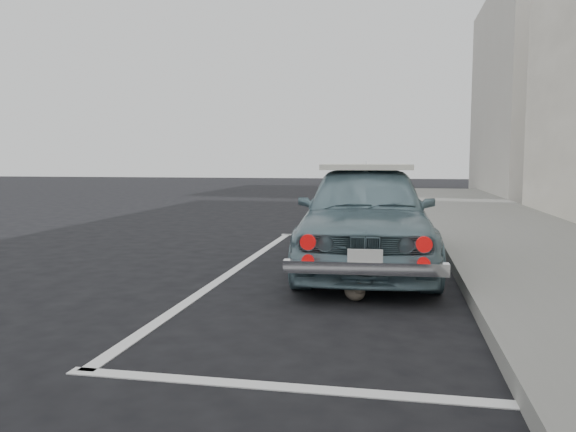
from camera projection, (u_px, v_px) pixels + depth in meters
name	position (u px, v px, depth m)	size (l,w,h in m)	color
ground	(237.00, 355.00, 4.02)	(80.00, 80.00, 0.00)	black
building_far	(534.00, 94.00, 21.97)	(3.50, 10.00, 8.00)	#B6B0A5
pline_rear	(293.00, 388.00, 3.43)	(3.00, 0.12, 0.01)	silver
pline_front	(362.00, 236.00, 10.27)	(3.00, 0.12, 0.01)	silver
pline_side	(235.00, 270.00, 7.12)	(0.12, 7.00, 0.01)	silver
retro_coupe	(365.00, 214.00, 7.23)	(1.85, 4.15, 1.38)	slate
cat	(355.00, 290.00, 5.58)	(0.30, 0.43, 0.24)	#63594B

